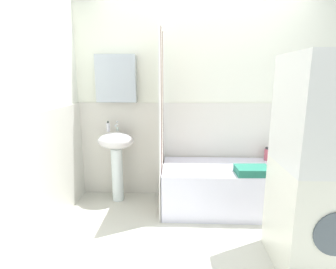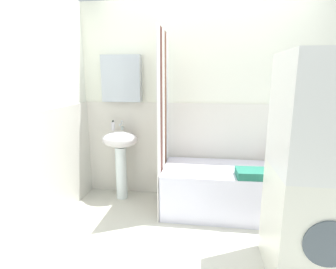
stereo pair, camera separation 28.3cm
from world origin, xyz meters
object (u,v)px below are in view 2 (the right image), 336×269
shampoo_bottle (295,154)px  washer_dryer_stack (317,172)px  lotion_bottle (286,155)px  towel_folded (254,174)px  soap_dispenser (113,126)px  body_wash_bottle (273,157)px  sink (120,150)px  bathtub (235,190)px

shampoo_bottle → washer_dryer_stack: size_ratio=0.14×
lotion_bottle → towel_folded: (-0.45, -0.53, -0.06)m
shampoo_bottle → lotion_bottle: (-0.10, -0.00, -0.02)m
soap_dispenser → body_wash_bottle: bearing=1.0°
shampoo_bottle → body_wash_bottle: size_ratio=1.44×
body_wash_bottle → towel_folded: body_wash_bottle is taller
shampoo_bottle → washer_dryer_stack: (-0.24, -1.22, 0.22)m
body_wash_bottle → towel_folded: 0.58m
shampoo_bottle → towel_folded: bearing=-136.5°
lotion_bottle → body_wash_bottle: 0.15m
body_wash_bottle → washer_dryer_stack: washer_dryer_stack is taller
washer_dryer_stack → shampoo_bottle: bearing=78.7°
soap_dispenser → washer_dryer_stack: size_ratio=0.08×
lotion_bottle → towel_folded: bearing=-130.7°
sink → washer_dryer_stack: (1.84, -1.10, 0.21)m
soap_dispenser → washer_dryer_stack: 2.27m
sink → washer_dryer_stack: washer_dryer_stack is taller
lotion_bottle → washer_dryer_stack: (-0.14, -1.22, 0.23)m
soap_dispenser → towel_folded: soap_dispenser is taller
body_wash_bottle → towel_folded: size_ratio=0.47×
sink → shampoo_bottle: size_ratio=3.68×
soap_dispenser → washer_dryer_stack: bearing=-30.8°
body_wash_bottle → towel_folded: bearing=-121.6°
towel_folded → soap_dispenser: bearing=164.2°
body_wash_bottle → soap_dispenser: bearing=-179.0°
soap_dispenser → bathtub: bearing=-8.8°
bathtub → body_wash_bottle: bearing=30.3°
bathtub → towel_folded: 0.40m
bathtub → lotion_bottle: size_ratio=7.98×
bathtub → shampoo_bottle: shampoo_bottle is taller
sink → washer_dryer_stack: bearing=-30.8°
sink → body_wash_bottle: bearing=2.9°
sink → soap_dispenser: (-0.10, 0.06, 0.29)m
bathtub → washer_dryer_stack: size_ratio=0.95×
shampoo_bottle → body_wash_bottle: (-0.25, -0.03, -0.04)m
body_wash_bottle → washer_dryer_stack: size_ratio=0.10×
washer_dryer_stack → sink: bearing=149.2°
soap_dispenser → bathtub: size_ratio=0.08×
shampoo_bottle → lotion_bottle: 0.10m
sink → lotion_bottle: 1.99m
shampoo_bottle → towel_folded: 0.77m
shampoo_bottle → towel_folded: size_ratio=0.67×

